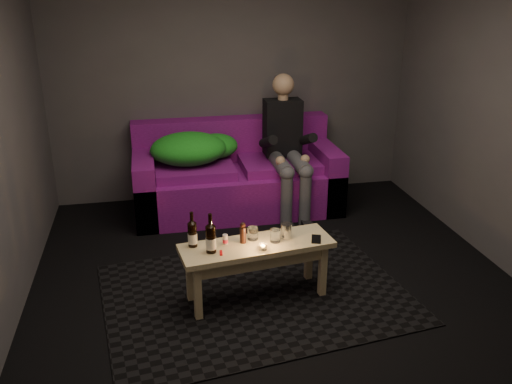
% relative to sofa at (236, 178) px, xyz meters
% --- Properties ---
extents(floor, '(4.50, 4.50, 0.00)m').
position_rel_sofa_xyz_m(floor, '(0.05, -1.82, -0.34)').
color(floor, black).
rests_on(floor, ground).
extents(room, '(4.50, 4.50, 4.50)m').
position_rel_sofa_xyz_m(room, '(0.05, -1.35, 1.30)').
color(room, silver).
rests_on(room, ground).
extents(rug, '(2.56, 2.01, 0.01)m').
position_rel_sofa_xyz_m(rug, '(-0.15, -1.81, -0.33)').
color(rug, black).
rests_on(rug, floor).
extents(sofa, '(2.18, 0.98, 0.94)m').
position_rel_sofa_xyz_m(sofa, '(0.00, 0.00, 0.00)').
color(sofa, '#6C0E6A').
rests_on(sofa, floor).
extents(green_blanket, '(0.96, 0.65, 0.33)m').
position_rel_sofa_xyz_m(green_blanket, '(-0.46, -0.01, 0.37)').
color(green_blanket, '#1F8E19').
rests_on(green_blanket, sofa).
extents(person, '(0.39, 0.90, 1.45)m').
position_rel_sofa_xyz_m(person, '(0.52, -0.18, 0.41)').
color(person, black).
rests_on(person, sofa).
extents(coffee_table, '(1.22, 0.52, 0.48)m').
position_rel_sofa_xyz_m(coffee_table, '(-0.15, -1.86, 0.06)').
color(coffee_table, tan).
rests_on(coffee_table, rug).
extents(beer_bottle_a, '(0.07, 0.07, 0.28)m').
position_rel_sofa_xyz_m(beer_bottle_a, '(-0.64, -1.81, 0.25)').
color(beer_bottle_a, black).
rests_on(beer_bottle_a, coffee_table).
extents(beer_bottle_b, '(0.08, 0.08, 0.31)m').
position_rel_sofa_xyz_m(beer_bottle_b, '(-0.51, -1.93, 0.26)').
color(beer_bottle_b, black).
rests_on(beer_bottle_b, coffee_table).
extents(salt_shaker, '(0.04, 0.04, 0.08)m').
position_rel_sofa_xyz_m(salt_shaker, '(-0.39, -1.83, 0.19)').
color(salt_shaker, silver).
rests_on(salt_shaker, coffee_table).
extents(pepper_mill, '(0.05, 0.05, 0.13)m').
position_rel_sofa_xyz_m(pepper_mill, '(-0.25, -1.83, 0.21)').
color(pepper_mill, black).
rests_on(pepper_mill, coffee_table).
extents(tumbler_back, '(0.09, 0.09, 0.10)m').
position_rel_sofa_xyz_m(tumbler_back, '(-0.17, -1.78, 0.19)').
color(tumbler_back, white).
rests_on(tumbler_back, coffee_table).
extents(tealight, '(0.06, 0.06, 0.04)m').
position_rel_sofa_xyz_m(tealight, '(-0.13, -1.97, 0.17)').
color(tealight, white).
rests_on(tealight, coffee_table).
extents(tumbler_front, '(0.10, 0.10, 0.10)m').
position_rel_sofa_xyz_m(tumbler_front, '(-0.00, -1.86, 0.19)').
color(tumbler_front, white).
rests_on(tumbler_front, coffee_table).
extents(steel_cup, '(0.11, 0.11, 0.12)m').
position_rel_sofa_xyz_m(steel_cup, '(0.09, -1.81, 0.20)').
color(steel_cup, '#ABADB2').
rests_on(steel_cup, coffee_table).
extents(smartphone, '(0.11, 0.16, 0.01)m').
position_rel_sofa_xyz_m(smartphone, '(0.32, -1.89, 0.15)').
color(smartphone, black).
rests_on(smartphone, coffee_table).
extents(red_lighter, '(0.03, 0.07, 0.01)m').
position_rel_sofa_xyz_m(red_lighter, '(-0.44, -1.97, 0.15)').
color(red_lighter, red).
rests_on(red_lighter, coffee_table).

